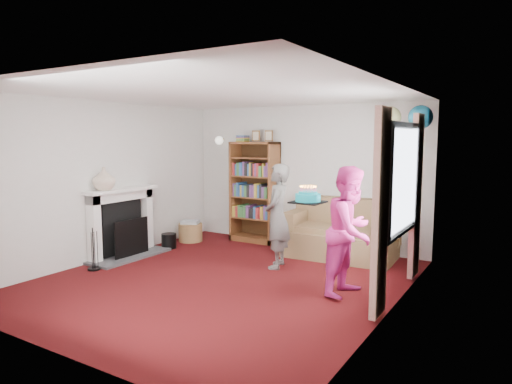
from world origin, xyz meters
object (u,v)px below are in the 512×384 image
Objects in this scene: bookcase at (255,193)px; person_magenta at (351,231)px; person_striped at (277,216)px; sofa at (341,235)px; birthday_cake at (308,198)px.

person_magenta is (2.55, -1.91, -0.12)m from bookcase.
sofa is at bearing 134.87° from person_striped.
person_striped is at bearing 73.81° from person_magenta.
birthday_cake is at bearing -87.90° from sofa.
person_magenta reaches higher than person_striped.
person_striped reaches higher than birthday_cake.
sofa is 1.78m from birthday_cake.
person_magenta is at bearing -8.42° from birthday_cake.
person_striped is at bearing -120.20° from sofa.
person_striped reaches higher than sofa.
person_striped is at bearing -48.04° from bookcase.
bookcase is 3.18m from person_magenta.
sofa is 1.14× the size of person_striped.
person_striped is 3.92× the size of birthday_cake.
bookcase is at bearing 136.65° from birthday_cake.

